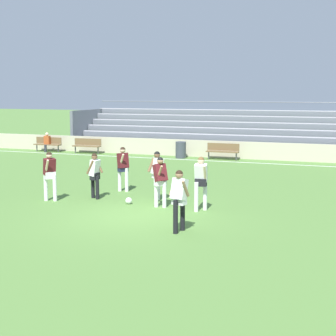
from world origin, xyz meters
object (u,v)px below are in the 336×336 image
object	(u,v)px
trash_bin	(181,150)
soccer_ball	(129,201)
spectator_seated	(47,141)
bench_centre_sideline	(48,143)
bleacher_stand	(251,131)
bench_far_left	(223,150)
player_dark_overlapping	(160,178)
player_dark_deep_cover	(123,165)
player_white_wide_left	(201,179)
player_dark_on_ball	(50,172)
player_white_pressing_high	(179,195)
player_white_trailing_run	(95,172)
bench_far_right	(87,145)
player_white_challenging	(157,171)

from	to	relation	value
trash_bin	soccer_ball	size ratio (longest dim) A/B	4.22
spectator_seated	bench_centre_sideline	bearing A→B (deg)	90.00
bleacher_stand	spectator_seated	xyz separation A→B (m)	(-12.00, -4.15, -0.63)
bench_far_left	player_dark_overlapping	bearing A→B (deg)	-85.64
player_dark_deep_cover	soccer_ball	xyz separation A→B (m)	(1.09, -1.92, -0.90)
player_white_wide_left	bleacher_stand	bearing A→B (deg)	95.40
player_dark_on_ball	bench_centre_sideline	bearing A→B (deg)	123.42
player_white_pressing_high	bench_centre_sideline	bearing A→B (deg)	132.91
player_white_trailing_run	bench_far_right	bearing A→B (deg)	120.10
spectator_seated	bench_far_right	bearing A→B (deg)	2.40
player_dark_overlapping	player_white_trailing_run	bearing A→B (deg)	169.51
player_white_wide_left	player_dark_deep_cover	bearing A→B (deg)	150.62
player_dark_on_ball	player_white_challenging	bearing A→B (deg)	19.82
player_white_challenging	soccer_ball	size ratio (longest dim) A/B	7.83
trash_bin	player_white_wide_left	world-z (taller)	player_white_wide_left
bleacher_stand	player_white_pressing_high	world-z (taller)	bleacher_stand
bench_far_right	player_white_challenging	distance (m)	14.39
player_dark_deep_cover	soccer_ball	distance (m)	2.39
player_dark_overlapping	player_dark_deep_cover	distance (m)	3.03
bleacher_stand	player_white_pressing_high	distance (m)	18.84
bench_far_left	bleacher_stand	bearing A→B (deg)	79.24
bench_far_right	player_white_trailing_run	size ratio (longest dim) A/B	1.12
player_dark_on_ball	soccer_ball	xyz separation A→B (m)	(2.73, 0.47, -0.91)
bench_far_left	player_white_challenging	distance (m)	11.29
bench_centre_sideline	spectator_seated	size ratio (longest dim) A/B	1.49
trash_bin	soccer_ball	bearing A→B (deg)	-79.72
player_white_trailing_run	player_dark_deep_cover	bearing A→B (deg)	76.34
bench_far_left	bench_centre_sideline	bearing A→B (deg)	180.00
player_dark_overlapping	player_dark_deep_cover	size ratio (longest dim) A/B	0.98
bench_centre_sideline	player_white_pressing_high	size ratio (longest dim) A/B	1.07
bench_far_left	soccer_ball	distance (m)	12.06
player_dark_on_ball	player_white_trailing_run	bearing A→B (deg)	34.29
player_white_trailing_run	player_white_pressing_high	xyz separation A→B (m)	(4.16, -3.07, 0.05)
bench_far_right	player_white_challenging	xyz separation A→B (m)	(8.94, -11.27, 0.49)
bench_far_right	player_dark_overlapping	xyz separation A→B (m)	(9.39, -12.14, 0.43)
bench_centre_sideline	player_white_wide_left	distance (m)	18.21
player_dark_on_ball	player_dark_deep_cover	size ratio (longest dim) A/B	1.01
bench_far_right	player_dark_on_ball	xyz separation A→B (m)	(5.49, -12.51, 0.47)
spectator_seated	player_white_trailing_run	xyz separation A→B (m)	(9.53, -11.53, 0.25)
spectator_seated	player_dark_deep_cover	distance (m)	14.08
trash_bin	bench_centre_sideline	bearing A→B (deg)	179.23
bench_far_left	player_dark_on_ball	bearing A→B (deg)	-103.39
bleacher_stand	player_white_trailing_run	bearing A→B (deg)	-98.98
bench_far_right	player_white_trailing_run	xyz separation A→B (m)	(6.75, -11.65, 0.40)
player_dark_on_ball	player_white_wide_left	bearing A→B (deg)	3.72
player_white_challenging	player_white_trailing_run	world-z (taller)	player_white_challenging
player_dark_overlapping	soccer_ball	world-z (taller)	player_dark_overlapping
player_white_wide_left	trash_bin	bearing A→B (deg)	111.33
bleacher_stand	bench_far_left	world-z (taller)	bleacher_stand
bench_far_right	spectator_seated	xyz separation A→B (m)	(-2.77, -0.12, 0.16)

